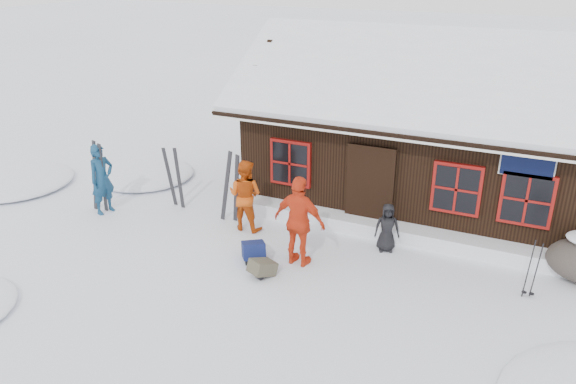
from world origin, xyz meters
The scene contains 14 objects.
ground centered at (0.00, 0.00, 0.00)m, with size 120.00×120.00×0.00m, color white.
mountain_hut centered at (1.50, 4.98, 1.58)m, with size 8.90×6.09×4.42m.
snow_drift centered at (1.50, 2.25, 0.17)m, with size 7.60×0.60×0.35m, color white.
snow_mounds centered at (1.65, 1.86, 0.00)m, with size 20.60×13.20×0.48m.
skier_teal centered at (-5.37, 0.62, 0.89)m, with size 0.65×0.42×1.77m, color navy.
skier_orange_left centered at (-1.73, 1.28, 0.85)m, with size 0.83×0.64×1.70m, color #C4480D.
skier_orange_right centered at (0.08, 0.28, 0.97)m, with size 1.14×0.47×1.94m, color red.
skier_crouched centered at (1.56, 1.60, 0.55)m, with size 0.53×0.35×1.09m, color black.
ski_pair_left centered at (-5.50, 0.65, 0.89)m, with size 0.59×0.19×1.88m.
ski_pair_mid centered at (-3.98, 1.67, 0.76)m, with size 0.54×0.14×1.61m.
ski_pair_right centered at (-2.22, 1.49, 0.86)m, with size 0.64×0.20×1.82m.
ski_poles centered at (4.50, 0.94, 0.57)m, with size 0.22×0.11×1.22m.
backpack_blue centered at (-0.85, -0.01, 0.17)m, with size 0.46×0.61×0.33m, color #111A4B.
backpack_olive centered at (-0.39, -0.49, 0.13)m, with size 0.37×0.50×0.27m, color #494434.
Camera 1 is at (4.13, -9.14, 5.94)m, focal length 35.00 mm.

